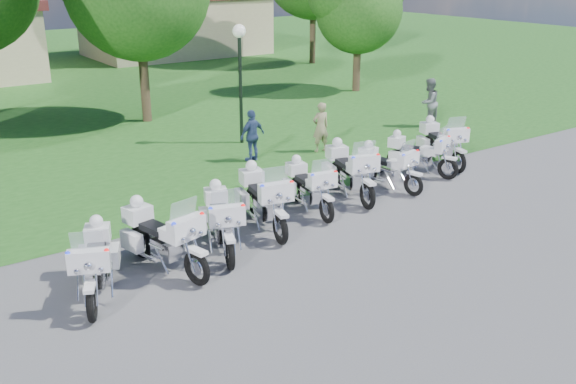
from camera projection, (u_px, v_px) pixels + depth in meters
ground at (315, 248)px, 14.16m from camera, size 100.00×100.00×0.00m
grass_lawn at (17, 76)px, 35.00m from camera, size 100.00×48.00×0.01m
motorcycle_0 at (95, 262)px, 12.03m from camera, size 1.39×2.24×1.61m
motorcycle_1 at (162, 236)px, 13.02m from camera, size 1.20×2.52×1.72m
motorcycle_2 at (221, 219)px, 13.93m from camera, size 1.35×2.36×1.66m
motorcycle_3 at (263, 198)px, 15.08m from camera, size 1.19×2.56×1.74m
motorcycle_4 at (309, 186)px, 16.15m from camera, size 0.98×2.28×1.54m
motorcycle_5 at (349, 170)px, 17.10m from camera, size 1.23×2.53×1.73m
motorcycle_6 at (387, 166)px, 17.75m from camera, size 0.91×2.22×1.49m
motorcycle_7 at (418, 153)px, 18.90m from camera, size 1.25×2.15×1.52m
motorcycle_8 at (441, 142)px, 19.87m from camera, size 1.25×2.40×1.66m
lamp_post at (240, 54)px, 21.30m from camera, size 0.44×0.44×4.02m
tree_3 at (358, 1)px, 29.73m from camera, size 4.76×4.06×6.35m
building_east at (175, 23)px, 42.51m from camera, size 11.44×7.28×4.10m
bystander_a at (321, 127)px, 21.01m from camera, size 0.64×0.45×1.65m
bystander_b at (429, 103)px, 24.22m from camera, size 1.03×0.89×1.83m
bystander_c at (252, 136)px, 20.05m from camera, size 1.02×0.58×1.64m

